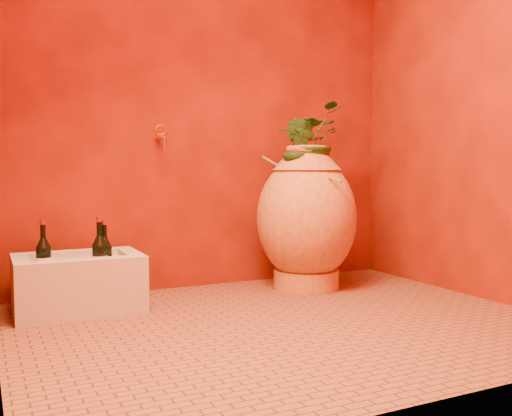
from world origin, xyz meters
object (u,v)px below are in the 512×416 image
wine_bottle_b (44,260)px  wine_bottle_c (105,259)px  amphora (307,218)px  wine_bottle_a (100,259)px  wall_tap (161,137)px  stone_basin (78,284)px

wine_bottle_b → wine_bottle_c: (0.29, -0.08, -0.00)m
amphora → wine_bottle_c: size_ratio=2.81×
amphora → wine_bottle_a: bearing=-177.2°
wine_bottle_a → wine_bottle_c: bearing=30.4°
wine_bottle_c → wall_tap: (0.40, 0.32, 0.65)m
wine_bottle_a → wine_bottle_c: 0.03m
wine_bottle_a → wine_bottle_b: bearing=159.9°
amphora → wall_tap: (-0.83, 0.27, 0.48)m
stone_basin → wine_bottle_c: 0.19m
stone_basin → wall_tap: bearing=25.4°
amphora → wine_bottle_a: (-1.25, -0.06, -0.16)m
stone_basin → wall_tap: wall_tap is taller
stone_basin → wine_bottle_a: size_ratio=1.92×
amphora → wine_bottle_a: 1.26m
wine_bottle_b → wine_bottle_c: size_ratio=1.02×
wine_bottle_c → amphora: bearing=2.1°
amphora → wine_bottle_a: size_ratio=2.66×
amphora → wall_tap: bearing=161.9°
wine_bottle_a → wine_bottle_b: wine_bottle_a is taller
wine_bottle_a → wine_bottle_c: size_ratio=1.06×
stone_basin → wine_bottle_b: 0.21m
wine_bottle_c → wall_tap: wall_tap is taller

